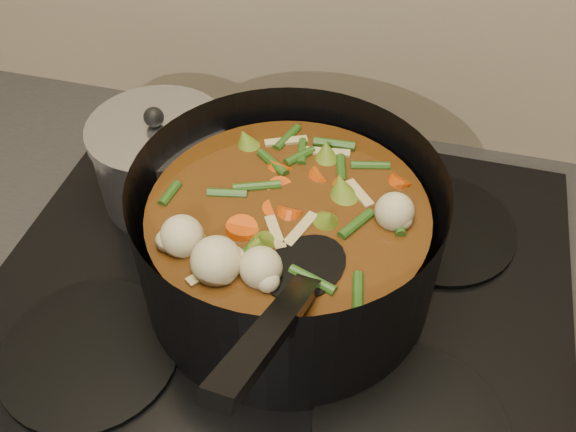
# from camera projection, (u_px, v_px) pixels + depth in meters

# --- Properties ---
(stovetop) EXTENTS (0.62, 0.54, 0.03)m
(stovetop) POSITION_uv_depth(u_px,v_px,m) (279.00, 291.00, 0.71)
(stovetop) COLOR black
(stovetop) RESTS_ON counter
(stockpot) EXTENTS (0.37, 0.45, 0.22)m
(stockpot) POSITION_uv_depth(u_px,v_px,m) (288.00, 241.00, 0.65)
(stockpot) COLOR black
(stockpot) RESTS_ON stovetop
(saucepan) EXTENTS (0.16, 0.16, 0.13)m
(saucepan) POSITION_uv_depth(u_px,v_px,m) (162.00, 161.00, 0.76)
(saucepan) COLOR silver
(saucepan) RESTS_ON stovetop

